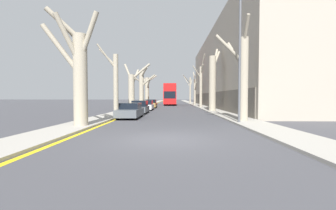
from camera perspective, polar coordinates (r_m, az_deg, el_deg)
The scene contains 21 objects.
ground_plane at distance 9.46m, azimuth -0.70°, elevation -8.73°, with size 300.00×300.00×0.00m, color #424247.
sidewalk_left at distance 59.59m, azimuth -4.24°, elevation 0.39°, with size 2.21×120.00×0.12m, color #A39E93.
sidewalk_right at distance 59.53m, azimuth 6.24°, elevation 0.38°, with size 2.21×120.00×0.12m, color #A39E93.
building_facade_right at distance 41.44m, azimuth 17.18°, elevation 8.30°, with size 10.08×46.25×12.74m.
kerb_line_stripe at distance 59.48m, azimuth -3.01°, elevation 0.33°, with size 0.24×120.00×0.01m, color yellow.
street_tree_left_0 at distance 14.07m, azimuth -21.93°, elevation 8.13°, with size 3.38×2.00×6.87m.
street_tree_left_1 at distance 21.85m, azimuth -13.30°, elevation 5.82°, with size 1.89×3.84×6.60m.
street_tree_left_2 at distance 29.74m, azimuth -9.10°, elevation 4.01°, with size 3.61×2.97×6.16m.
street_tree_left_3 at distance 38.51m, azimuth -6.64°, elevation 4.31°, with size 2.88×3.66×6.91m.
street_tree_left_4 at distance 46.22m, azimuth -5.41°, elevation 3.88°, with size 4.80×3.28×6.34m.
street_tree_right_0 at distance 16.65m, azimuth 18.40°, elevation 7.07°, with size 2.35×2.26×7.17m.
street_tree_right_1 at distance 27.94m, azimuth 11.28°, elevation 6.07°, with size 1.70×2.16×7.87m.
street_tree_right_2 at distance 38.88m, azimuth 8.33°, elevation 5.10°, with size 2.01×2.02×8.84m.
street_tree_right_3 at distance 50.14m, azimuth 6.81°, elevation 3.65°, with size 0.57×3.56×7.47m.
street_tree_right_4 at distance 62.16m, azimuth 5.58°, elevation 4.04°, with size 2.94×4.40×7.68m.
double_decker_bus at distance 49.64m, azimuth 0.55°, elevation 2.94°, with size 2.61×11.02×4.51m.
parked_car_0 at distance 19.21m, azimuth -9.53°, elevation -1.44°, with size 1.74×4.38×1.27m.
parked_car_1 at distance 24.46m, azimuth -7.18°, elevation -0.60°, with size 1.71×3.96×1.39m.
parked_car_2 at distance 30.46m, azimuth -5.50°, elevation -0.13°, with size 1.76×4.08×1.31m.
parked_car_3 at distance 36.56m, azimuth -4.36°, elevation 0.28°, with size 1.80×4.08×1.37m.
lamp_post at distance 15.71m, azimuth 17.45°, elevation 13.24°, with size 1.40×0.20×8.76m.
Camera 1 is at (0.33, -9.29, 1.77)m, focal length 24.00 mm.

